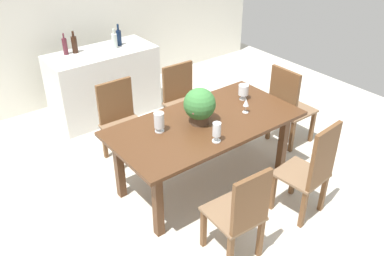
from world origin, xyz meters
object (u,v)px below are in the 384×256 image
(wine_glass, at_px, (246,103))
(wine_bottle_clear, at_px, (74,44))
(flower_centerpiece, at_px, (200,105))
(crystal_vase_center_near, at_px, (159,121))
(chair_far_left, at_px, (120,117))
(wine_bottle_amber, at_px, (65,46))
(wine_bottle_tall, at_px, (114,41))
(chair_near_left, at_px, (241,213))
(kitchen_counter, at_px, (104,84))
(wine_bottle_green, at_px, (119,37))
(chair_foot_end, at_px, (288,104))
(dining_table, at_px, (205,129))
(chair_far_right, at_px, (182,96))
(crystal_vase_left, at_px, (217,131))
(crystal_vase_right, at_px, (243,90))
(chair_near_right, at_px, (312,169))

(wine_glass, distance_m, wine_bottle_clear, 2.48)
(flower_centerpiece, height_order, crystal_vase_center_near, flower_centerpiece)
(chair_far_left, height_order, wine_bottle_amber, wine_bottle_amber)
(wine_bottle_tall, bearing_deg, wine_bottle_amber, 163.69)
(wine_glass, bearing_deg, flower_centerpiece, 166.40)
(chair_far_left, xyz_separation_m, wine_glass, (0.91, -1.12, 0.35))
(chair_near_left, relative_size, wine_bottle_amber, 3.45)
(kitchen_counter, bearing_deg, wine_bottle_green, 9.61)
(chair_far_left, xyz_separation_m, kitchen_counter, (0.33, 1.05, -0.06))
(wine_bottle_amber, bearing_deg, crystal_vase_center_near, -88.99)
(flower_centerpiece, bearing_deg, wine_bottle_clear, 98.56)
(chair_foot_end, distance_m, wine_bottle_tall, 2.43)
(chair_foot_end, bearing_deg, dining_table, 89.78)
(wine_bottle_clear, bearing_deg, chair_near_left, -91.05)
(chair_far_right, bearing_deg, wine_bottle_tall, 110.49)
(crystal_vase_center_near, xyz_separation_m, wine_bottle_clear, (0.08, 2.09, 0.17))
(crystal_vase_left, xyz_separation_m, wine_bottle_green, (0.36, 2.47, 0.17))
(chair_far_right, bearing_deg, kitchen_counter, 120.22)
(crystal_vase_center_near, distance_m, wine_glass, 0.97)
(dining_table, height_order, wine_bottle_green, wine_bottle_green)
(wine_bottle_amber, xyz_separation_m, wine_bottle_clear, (0.12, -0.02, 0.00))
(chair_far_left, distance_m, wine_bottle_clear, 1.31)
(crystal_vase_left, relative_size, crystal_vase_right, 1.15)
(chair_near_right, bearing_deg, crystal_vase_center_near, -56.24)
(wine_glass, bearing_deg, dining_table, 166.97)
(chair_near_left, distance_m, crystal_vase_left, 0.82)
(chair_foot_end, relative_size, kitchen_counter, 0.71)
(wine_glass, bearing_deg, kitchen_counter, 104.82)
(chair_near_right, height_order, crystal_vase_center_near, chair_near_right)
(crystal_vase_left, height_order, wine_glass, crystal_vase_left)
(crystal_vase_left, xyz_separation_m, crystal_vase_center_near, (-0.32, 0.48, -0.00))
(dining_table, bearing_deg, crystal_vase_right, 11.50)
(chair_foot_end, relative_size, crystal_vase_left, 5.11)
(crystal_vase_right, xyz_separation_m, wine_bottle_amber, (-1.17, 2.10, 0.18))
(wine_bottle_tall, height_order, wine_bottle_green, wine_bottle_green)
(crystal_vase_left, xyz_separation_m, wine_bottle_amber, (-0.36, 2.59, 0.17))
(chair_far_left, xyz_separation_m, wine_bottle_tall, (0.55, 1.04, 0.52))
(dining_table, bearing_deg, chair_far_left, 113.69)
(flower_centerpiece, xyz_separation_m, kitchen_counter, (-0.05, 2.05, -0.49))
(chair_far_left, height_order, wine_bottle_green, wine_bottle_green)
(chair_near_right, bearing_deg, dining_table, -71.19)
(crystal_vase_right, bearing_deg, chair_near_left, -133.78)
(chair_far_right, distance_m, wine_bottle_green, 1.25)
(kitchen_counter, bearing_deg, crystal_vase_right, -68.30)
(crystal_vase_center_near, bearing_deg, crystal_vase_right, 0.19)
(crystal_vase_center_near, distance_m, wine_bottle_clear, 2.10)
(wine_bottle_amber, relative_size, wine_bottle_green, 0.96)
(crystal_vase_center_near, relative_size, kitchen_counter, 0.14)
(crystal_vase_right, height_order, kitchen_counter, kitchen_counter)
(dining_table, bearing_deg, wine_bottle_tall, 87.13)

